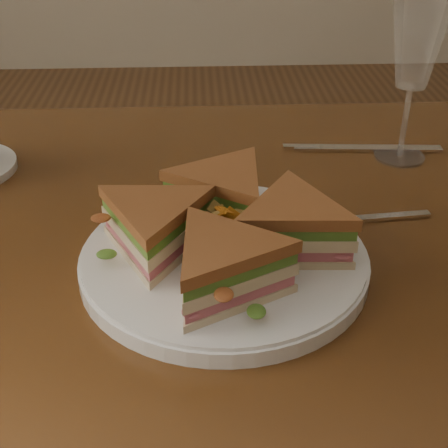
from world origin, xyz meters
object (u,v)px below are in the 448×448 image
(spoon, at_px, (310,222))
(wine_glass, at_px, (417,49))
(table, at_px, (274,316))
(sandwich_wedges, at_px, (224,228))
(plate, at_px, (224,260))
(knife, at_px, (357,149))

(spoon, relative_size, wine_glass, 0.91)
(table, relative_size, spoon, 6.53)
(table, height_order, sandwich_wedges, sandwich_wedges)
(plate, height_order, sandwich_wedges, sandwich_wedges)
(table, bearing_deg, wine_glass, 46.82)
(sandwich_wedges, height_order, spoon, sandwich_wedges)
(spoon, xyz_separation_m, knife, (0.10, 0.19, -0.00))
(wine_glass, bearing_deg, table, -133.18)
(table, relative_size, knife, 5.57)
(sandwich_wedges, bearing_deg, spoon, 37.17)
(knife, height_order, wine_glass, wine_glass)
(spoon, bearing_deg, sandwich_wedges, -148.62)
(knife, bearing_deg, plate, -122.42)
(spoon, height_order, wine_glass, wine_glass)
(table, xyz_separation_m, plate, (-0.06, -0.04, 0.11))
(table, bearing_deg, plate, -145.30)
(plate, bearing_deg, knife, 53.88)
(plate, relative_size, wine_glass, 1.39)
(plate, height_order, spoon, plate)
(knife, relative_size, wine_glass, 1.07)
(sandwich_wedges, distance_m, knife, 0.33)
(spoon, relative_size, knife, 0.85)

